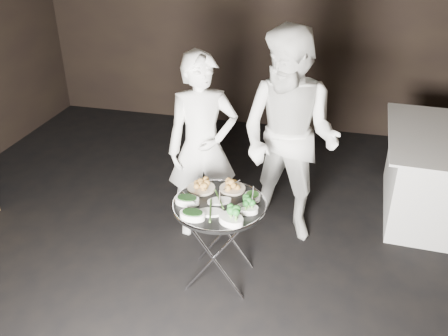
% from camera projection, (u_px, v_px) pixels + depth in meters
% --- Properties ---
extents(floor, '(6.00, 7.00, 0.05)m').
position_uv_depth(floor, '(186.00, 298.00, 3.73)').
color(floor, black).
rests_on(floor, ground).
extents(wall_back, '(6.00, 0.05, 3.00)m').
position_uv_depth(wall_back, '(266.00, 14.00, 6.00)').
color(wall_back, black).
rests_on(wall_back, floor).
extents(tray_stand, '(0.48, 0.41, 0.71)m').
position_uv_depth(tray_stand, '(219.00, 239.00, 3.71)').
color(tray_stand, silver).
rests_on(tray_stand, floor).
extents(serving_tray, '(0.72, 0.72, 0.04)m').
position_uv_depth(serving_tray, '(219.00, 205.00, 3.55)').
color(serving_tray, black).
rests_on(serving_tray, tray_stand).
extents(potato_plate_a, '(0.22, 0.22, 0.08)m').
position_uv_depth(potato_plate_a, '(201.00, 185.00, 3.71)').
color(potato_plate_a, beige).
rests_on(potato_plate_a, serving_tray).
extents(potato_plate_b, '(0.20, 0.20, 0.07)m').
position_uv_depth(potato_plate_b, '(232.00, 186.00, 3.71)').
color(potato_plate_b, beige).
rests_on(potato_plate_b, serving_tray).
extents(greens_bowl, '(0.12, 0.12, 0.07)m').
position_uv_depth(greens_bowl, '(252.00, 196.00, 3.58)').
color(greens_bowl, white).
rests_on(greens_bowl, serving_tray).
extents(asparagus_plate_a, '(0.21, 0.18, 0.04)m').
position_uv_depth(asparagus_plate_a, '(219.00, 200.00, 3.56)').
color(asparagus_plate_a, white).
rests_on(asparagus_plate_a, serving_tray).
extents(asparagus_plate_b, '(0.22, 0.15, 0.04)m').
position_uv_depth(asparagus_plate_b, '(210.00, 211.00, 3.42)').
color(asparagus_plate_b, white).
rests_on(asparagus_plate_b, serving_tray).
extents(spinach_bowl_a, '(0.19, 0.12, 0.08)m').
position_uv_depth(spinach_bowl_a, '(187.00, 199.00, 3.54)').
color(spinach_bowl_a, white).
rests_on(spinach_bowl_a, serving_tray).
extents(spinach_bowl_b, '(0.19, 0.12, 0.08)m').
position_uv_depth(spinach_bowl_b, '(192.00, 214.00, 3.36)').
color(spinach_bowl_b, white).
rests_on(spinach_bowl_b, serving_tray).
extents(broccoli_bowl_a, '(0.17, 0.13, 0.07)m').
position_uv_depth(broccoli_bowl_a, '(247.00, 208.00, 3.44)').
color(broccoli_bowl_a, white).
rests_on(broccoli_bowl_a, serving_tray).
extents(broccoli_bowl_b, '(0.23, 0.20, 0.08)m').
position_uv_depth(broccoli_bowl_b, '(231.00, 218.00, 3.32)').
color(broccoli_bowl_b, white).
rests_on(broccoli_bowl_b, serving_tray).
extents(serving_utensils, '(0.59, 0.42, 0.01)m').
position_uv_depth(serving_utensils, '(224.00, 193.00, 3.58)').
color(serving_utensils, silver).
rests_on(serving_utensils, serving_tray).
extents(waiter_left, '(0.72, 0.61, 1.69)m').
position_uv_depth(waiter_left, '(203.00, 148.00, 4.11)').
color(waiter_left, white).
rests_on(waiter_left, floor).
extents(waiter_right, '(1.12, 1.00, 1.89)m').
position_uv_depth(waiter_right, '(289.00, 139.00, 4.03)').
color(waiter_right, white).
rests_on(waiter_right, floor).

